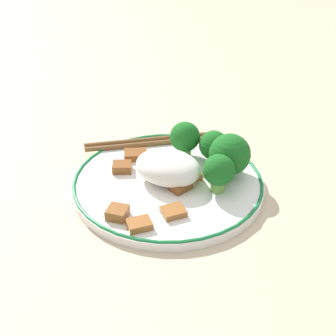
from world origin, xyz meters
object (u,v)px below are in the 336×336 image
broccoli_back_center (230,155)px  broccoli_back_left (219,171)px  broccoli_mid_left (185,138)px  plate (168,183)px  broccoli_back_right (214,146)px  chopsticks (151,141)px

broccoli_back_center → broccoli_back_left: bearing=92.0°
broccoli_back_left → broccoli_mid_left: bearing=-37.9°
plate → broccoli_back_right: (-0.04, -0.07, 0.03)m
chopsticks → plate: bearing=131.9°
plate → broccoli_back_right: bearing=-116.2°
broccoli_back_center → chopsticks: bearing=-10.8°
broccoli_back_center → broccoli_mid_left: size_ratio=1.13×
plate → broccoli_mid_left: (0.01, -0.07, 0.04)m
plate → broccoli_mid_left: size_ratio=4.87×
broccoli_back_center → chopsticks: size_ratio=0.35×
broccoli_back_center → plate: bearing=37.3°
broccoli_mid_left → chopsticks: 0.07m
broccoli_back_center → chopsticks: (0.14, -0.03, -0.03)m
broccoli_mid_left → broccoli_back_left: bearing=142.1°
broccoli_back_left → broccoli_back_right: 0.07m
broccoli_back_left → broccoli_mid_left: broccoli_mid_left is taller
plate → broccoli_back_left: bearing=-172.6°
chopsticks → broccoli_back_right: bearing=177.2°
broccoli_back_center → chopsticks: broccoli_back_center is taller
plate → chopsticks: 0.11m
broccoli_back_left → broccoli_mid_left: (0.08, -0.06, 0.00)m
plate → chopsticks: size_ratio=1.52×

